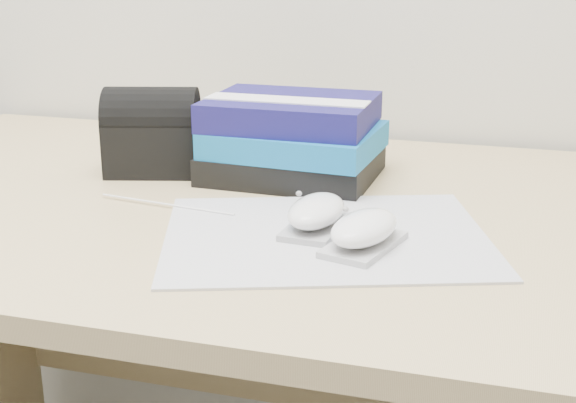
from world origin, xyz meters
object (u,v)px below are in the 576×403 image
(desk, at_px, (351,345))
(book_stack, at_px, (293,139))
(pouch, at_px, (153,131))
(mouse_front, at_px, (364,231))
(mouse_rear, at_px, (316,214))

(desk, relative_size, book_stack, 6.25)
(book_stack, height_order, pouch, pouch)
(mouse_front, xyz_separation_m, book_stack, (-0.16, 0.26, 0.04))
(mouse_rear, xyz_separation_m, book_stack, (-0.09, 0.22, 0.04))
(mouse_rear, bearing_deg, desk, 84.59)
(desk, xyz_separation_m, book_stack, (-0.11, 0.06, 0.29))
(desk, relative_size, mouse_front, 12.68)
(pouch, bearing_deg, book_stack, 8.90)
(mouse_front, bearing_deg, desk, 104.30)
(desk, xyz_separation_m, mouse_front, (0.05, -0.20, 0.26))
(mouse_rear, bearing_deg, book_stack, 112.67)
(desk, distance_m, mouse_front, 0.33)
(mouse_front, relative_size, pouch, 0.80)
(desk, xyz_separation_m, pouch, (-0.32, 0.03, 0.30))
(desk, bearing_deg, pouch, 174.98)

